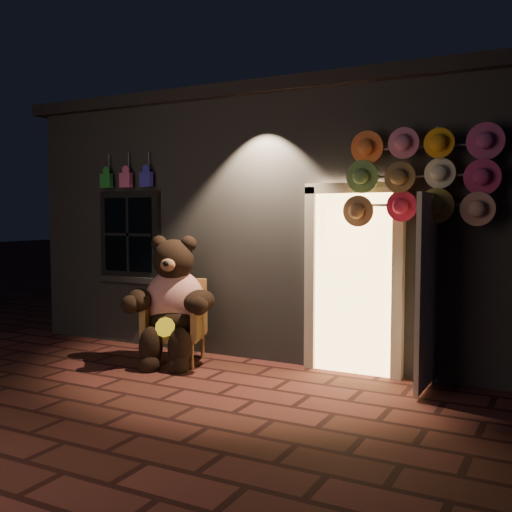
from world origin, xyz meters
The scene contains 5 objects.
ground centered at (0.00, 0.00, 0.00)m, with size 60.00×60.00×0.00m, color #5A2722.
shop_building centered at (0.00, 3.99, 1.74)m, with size 7.30×5.95×3.51m.
wicker_armchair centered at (-0.77, 0.96, 0.51)m, with size 0.85×0.82×1.02m.
teddy_bear centered at (-0.74, 0.83, 0.75)m, with size 1.12×1.05×1.63m.
hat_rack centered at (2.11, 1.28, 2.21)m, with size 1.57×0.22×2.77m.
Camera 1 is at (3.55, -5.09, 1.83)m, focal length 42.00 mm.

